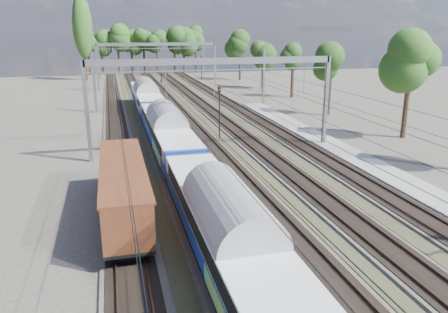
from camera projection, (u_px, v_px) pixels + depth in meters
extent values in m
cube|color=#47423A|center=(116.00, 125.00, 54.01)|extent=(3.00, 130.00, 0.15)
cube|color=black|center=(116.00, 124.00, 53.99)|extent=(2.50, 130.00, 0.06)
cube|color=#473326|center=(110.00, 124.00, 53.79)|extent=(0.08, 130.00, 0.14)
cube|color=#473326|center=(122.00, 123.00, 54.13)|extent=(0.08, 130.00, 0.14)
cube|color=#47423A|center=(153.00, 123.00, 55.10)|extent=(3.00, 130.00, 0.15)
cube|color=black|center=(153.00, 123.00, 55.07)|extent=(2.50, 130.00, 0.06)
cube|color=#473326|center=(147.00, 122.00, 54.87)|extent=(0.08, 130.00, 0.14)
cube|color=#473326|center=(158.00, 121.00, 55.22)|extent=(0.08, 130.00, 0.14)
cube|color=#47423A|center=(188.00, 121.00, 56.19)|extent=(3.00, 130.00, 0.15)
cube|color=black|center=(188.00, 121.00, 56.16)|extent=(2.50, 130.00, 0.06)
cube|color=#473326|center=(182.00, 120.00, 55.96)|extent=(0.08, 130.00, 0.14)
cube|color=#473326|center=(193.00, 120.00, 56.31)|extent=(0.08, 130.00, 0.14)
cube|color=#47423A|center=(222.00, 120.00, 57.27)|extent=(3.00, 130.00, 0.15)
cube|color=black|center=(222.00, 119.00, 57.25)|extent=(2.50, 130.00, 0.06)
cube|color=#473326|center=(216.00, 119.00, 57.05)|extent=(0.08, 130.00, 0.14)
cube|color=#473326|center=(227.00, 118.00, 57.39)|extent=(0.08, 130.00, 0.14)
cube|color=#47423A|center=(254.00, 118.00, 58.36)|extent=(3.00, 130.00, 0.15)
cube|color=black|center=(254.00, 117.00, 58.33)|extent=(2.50, 130.00, 0.06)
cube|color=#473326|center=(249.00, 117.00, 58.13)|extent=(0.08, 130.00, 0.14)
cube|color=#473326|center=(259.00, 116.00, 58.48)|extent=(0.08, 130.00, 0.14)
cube|color=#322E20|center=(135.00, 125.00, 54.57)|extent=(1.10, 130.00, 0.05)
cube|color=#322E20|center=(170.00, 123.00, 55.66)|extent=(1.10, 130.00, 0.05)
cube|color=#322E20|center=(205.00, 121.00, 56.75)|extent=(1.10, 130.00, 0.05)
cube|color=#322E20|center=(238.00, 119.00, 57.83)|extent=(1.10, 130.00, 0.05)
cube|color=gray|center=(385.00, 173.00, 35.84)|extent=(3.00, 70.00, 0.30)
cube|color=gray|center=(87.00, 112.00, 38.23)|extent=(0.35, 0.35, 9.00)
cube|color=gray|center=(326.00, 102.00, 43.79)|extent=(0.35, 0.35, 9.00)
cube|color=gray|center=(214.00, 61.00, 39.83)|extent=(23.00, 0.35, 0.60)
cube|color=gray|center=(97.00, 67.00, 82.82)|extent=(0.35, 0.35, 9.00)
cube|color=gray|center=(215.00, 65.00, 88.38)|extent=(0.35, 0.35, 9.00)
cube|color=gray|center=(157.00, 44.00, 84.42)|extent=(23.00, 0.35, 0.60)
cube|color=gray|center=(94.00, 83.00, 61.53)|extent=(0.35, 0.35, 8.50)
cube|color=gray|center=(99.00, 61.00, 103.33)|extent=(0.35, 0.35, 8.50)
cube|color=gray|center=(264.00, 78.00, 67.64)|extent=(0.35, 0.35, 8.50)
cube|color=gray|center=(203.00, 59.00, 109.44)|extent=(0.35, 0.35, 8.50)
cylinder|color=black|center=(113.00, 81.00, 52.49)|extent=(0.03, 130.00, 0.03)
cylinder|color=black|center=(112.00, 72.00, 52.18)|extent=(0.03, 130.00, 0.03)
cylinder|color=black|center=(151.00, 80.00, 53.58)|extent=(0.03, 130.00, 0.03)
cylinder|color=black|center=(150.00, 71.00, 53.27)|extent=(0.03, 130.00, 0.03)
cylinder|color=black|center=(187.00, 79.00, 54.66)|extent=(0.03, 130.00, 0.03)
cylinder|color=black|center=(187.00, 70.00, 54.36)|extent=(0.03, 130.00, 0.03)
cylinder|color=black|center=(222.00, 78.00, 55.75)|extent=(0.03, 130.00, 0.03)
cylinder|color=black|center=(222.00, 69.00, 55.44)|extent=(0.03, 130.00, 0.03)
cylinder|color=black|center=(255.00, 77.00, 56.84)|extent=(0.03, 130.00, 0.03)
cylinder|color=black|center=(255.00, 69.00, 56.53)|extent=(0.03, 130.00, 0.03)
cylinder|color=black|center=(89.00, 63.00, 113.92)|extent=(0.56, 0.56, 6.07)
sphere|color=#183413|center=(88.00, 44.00, 112.55)|extent=(3.99, 3.99, 3.99)
cylinder|color=black|center=(104.00, 61.00, 114.46)|extent=(0.56, 0.56, 6.75)
sphere|color=#183413|center=(102.00, 40.00, 112.94)|extent=(4.11, 4.11, 4.11)
cylinder|color=black|center=(120.00, 61.00, 114.45)|extent=(0.56, 0.56, 6.81)
sphere|color=#183413|center=(119.00, 40.00, 112.92)|extent=(4.72, 4.72, 4.72)
cylinder|color=black|center=(129.00, 62.00, 117.43)|extent=(0.56, 0.56, 5.89)
sphere|color=#183413|center=(128.00, 44.00, 116.10)|extent=(5.23, 5.23, 5.23)
cylinder|color=black|center=(144.00, 60.00, 118.14)|extent=(0.56, 0.56, 6.74)
sphere|color=#183413|center=(143.00, 40.00, 116.63)|extent=(5.09, 5.09, 5.09)
cylinder|color=black|center=(161.00, 62.00, 117.57)|extent=(0.56, 0.56, 5.92)
sphere|color=#183413|center=(160.00, 44.00, 116.24)|extent=(5.20, 5.20, 5.20)
cylinder|color=black|center=(169.00, 60.00, 120.78)|extent=(0.56, 0.56, 6.81)
sphere|color=#183413|center=(168.00, 39.00, 119.25)|extent=(5.31, 5.31, 5.31)
cylinder|color=black|center=(186.00, 59.00, 120.38)|extent=(0.56, 0.56, 7.38)
sphere|color=#183413|center=(185.00, 36.00, 118.72)|extent=(5.18, 5.18, 5.18)
cylinder|color=black|center=(198.00, 60.00, 122.38)|extent=(0.56, 0.56, 6.38)
sphere|color=#183413|center=(197.00, 41.00, 120.95)|extent=(4.65, 4.65, 4.65)
cylinder|color=black|center=(398.00, 110.00, 47.39)|extent=(0.56, 0.56, 6.09)
sphere|color=#183413|center=(403.00, 64.00, 46.02)|extent=(4.77, 4.77, 4.77)
cylinder|color=black|center=(334.00, 92.00, 60.56)|extent=(0.56, 0.56, 6.23)
sphere|color=#183413|center=(337.00, 55.00, 59.16)|extent=(4.93, 4.93, 4.93)
cylinder|color=black|center=(285.00, 83.00, 74.95)|extent=(0.56, 0.56, 5.13)
sphere|color=#183413|center=(286.00, 59.00, 73.79)|extent=(4.78, 4.78, 4.78)
cylinder|color=black|center=(266.00, 71.00, 87.37)|extent=(0.56, 0.56, 6.91)
sphere|color=#183413|center=(266.00, 42.00, 85.82)|extent=(4.34, 4.34, 4.34)
cylinder|color=black|center=(245.00, 66.00, 99.46)|extent=(0.56, 0.56, 6.81)
sphere|color=#183413|center=(246.00, 41.00, 97.93)|extent=(3.82, 3.82, 3.82)
cylinder|color=black|center=(84.00, 45.00, 99.69)|extent=(0.70, 0.70, 16.00)
ellipsoid|color=#174416|center=(82.00, 27.00, 98.57)|extent=(4.40, 4.40, 14.08)
cube|color=black|center=(198.00, 207.00, 27.79)|extent=(2.17, 3.26, 0.87)
cube|color=navy|center=(229.00, 237.00, 20.26)|extent=(3.04, 21.75, 2.07)
cube|color=silver|center=(229.00, 226.00, 20.11)|extent=(3.13, 20.88, 1.03)
cube|color=black|center=(262.00, 223.00, 20.49)|extent=(0.04, 18.49, 0.76)
cube|color=yellow|center=(263.00, 308.00, 15.97)|extent=(3.15, 6.09, 0.76)
cylinder|color=#95979A|center=(229.00, 217.00, 19.97)|extent=(3.09, 21.75, 3.09)
cube|color=black|center=(180.00, 173.00, 34.41)|extent=(2.17, 3.26, 0.87)
cube|color=black|center=(159.00, 131.00, 48.55)|extent=(2.17, 3.26, 0.87)
cube|color=navy|center=(167.00, 132.00, 41.02)|extent=(3.04, 21.75, 2.07)
cube|color=silver|center=(167.00, 126.00, 40.87)|extent=(3.13, 20.88, 1.03)
cube|color=black|center=(183.00, 125.00, 41.25)|extent=(0.04, 18.49, 0.76)
cube|color=yellow|center=(174.00, 150.00, 36.73)|extent=(3.15, 6.09, 0.76)
cylinder|color=#95979A|center=(166.00, 121.00, 40.73)|extent=(3.09, 21.75, 3.09)
cube|color=black|center=(152.00, 119.00, 55.17)|extent=(2.17, 3.26, 0.87)
cube|color=black|center=(143.00, 101.00, 69.31)|extent=(2.17, 3.26, 0.87)
cube|color=navy|center=(146.00, 97.00, 61.78)|extent=(3.04, 21.75, 2.07)
cube|color=silver|center=(146.00, 93.00, 61.63)|extent=(3.13, 20.88, 1.03)
cube|color=black|center=(157.00, 93.00, 62.01)|extent=(0.04, 18.49, 0.76)
cube|color=yellow|center=(150.00, 107.00, 57.49)|extent=(3.15, 6.09, 0.76)
cylinder|color=#95979A|center=(146.00, 90.00, 61.49)|extent=(3.09, 21.75, 3.09)
cube|color=black|center=(129.00, 245.00, 23.18)|extent=(1.88, 2.45, 0.66)
cube|color=black|center=(123.00, 187.00, 31.76)|extent=(1.88, 2.45, 0.66)
cube|color=black|center=(125.00, 205.00, 27.35)|extent=(2.54, 13.19, 0.19)
cube|color=#4D2114|center=(124.00, 185.00, 26.98)|extent=(2.54, 13.19, 2.45)
cube|color=#4D2114|center=(122.00, 166.00, 26.62)|extent=(2.73, 13.19, 0.11)
imported|color=black|center=(161.00, 79.00, 95.59)|extent=(0.64, 0.81, 1.93)
cylinder|color=black|center=(219.00, 115.00, 47.00)|extent=(0.14, 0.14, 5.12)
cube|color=black|center=(219.00, 88.00, 46.18)|extent=(0.40, 0.29, 0.72)
sphere|color=red|center=(220.00, 87.00, 46.00)|extent=(0.16, 0.16, 0.16)
sphere|color=#0C9919|center=(220.00, 90.00, 46.10)|extent=(0.16, 0.16, 0.16)
cylinder|color=black|center=(201.00, 70.00, 102.46)|extent=(0.13, 0.13, 4.74)
cube|color=black|center=(201.00, 58.00, 101.70)|extent=(0.38, 0.29, 0.66)
sphere|color=red|center=(201.00, 57.00, 101.53)|extent=(0.15, 0.15, 0.15)
sphere|color=#0C9919|center=(201.00, 58.00, 101.62)|extent=(0.15, 0.15, 0.15)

